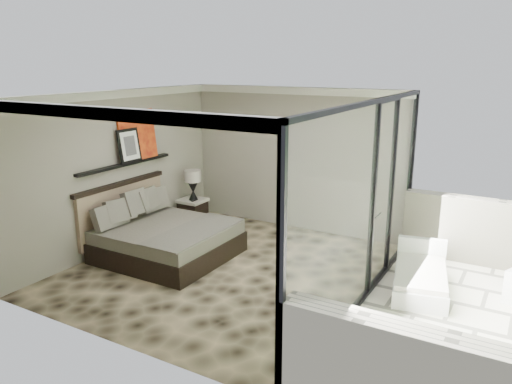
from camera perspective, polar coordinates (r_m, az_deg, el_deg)
The scene contains 13 objects.
floor at distance 8.20m, azimuth -3.39°, elevation -8.81°, with size 5.00×5.00×0.00m, color black.
ceiling at distance 7.53m, azimuth -3.71°, elevation 11.05°, with size 4.50×5.00×0.02m, color silver.
back_wall at distance 9.87m, azimuth 4.48°, elevation 3.75°, with size 4.50×0.02×2.80m, color gray.
left_wall at distance 9.15m, azimuth -15.33°, elevation 2.40°, with size 0.02×5.00×2.80m, color gray.
glass_wall at distance 6.80m, azimuth 12.47°, elevation -1.58°, with size 0.08×5.00×2.80m, color white.
terrace_slab at distance 7.09m, azimuth 23.76°, elevation -14.62°, with size 3.00×5.00×0.12m, color beige.
picture_ledge at distance 9.16m, azimuth -14.67°, elevation 3.10°, with size 0.12×2.20×0.05m, color black.
bed at distance 8.77m, azimuth -10.59°, elevation -5.06°, with size 2.08×2.02×1.15m.
nightstand at distance 10.43m, azimuth -7.23°, elevation -2.20°, with size 0.51×0.51×0.51m, color black.
table_lamp at distance 10.21m, azimuth -7.24°, elevation 1.25°, with size 0.34×0.34×0.62m.
abstract_canvas at distance 9.34m, azimuth -13.40°, elevation 6.35°, with size 0.04×0.90×0.90m, color #A2110D.
framed_print at distance 9.12m, azimuth -14.30°, elevation 5.16°, with size 0.03×0.50×0.60m, color black.
lounger at distance 7.84m, azimuth 18.28°, elevation -9.28°, with size 1.02×1.59×0.58m.
Camera 1 is at (4.18, -6.25, 3.26)m, focal length 35.00 mm.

